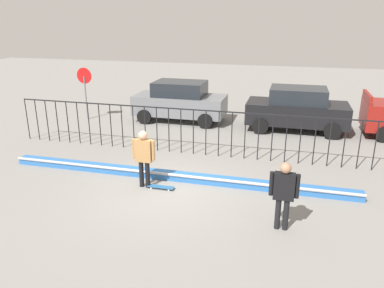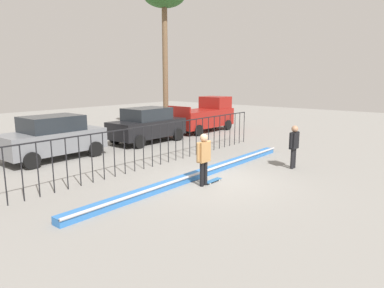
% 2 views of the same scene
% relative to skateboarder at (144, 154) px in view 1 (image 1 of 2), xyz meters
% --- Properties ---
extents(ground_plane, '(60.00, 60.00, 0.00)m').
position_rel_skateboarder_xyz_m(ground_plane, '(0.67, -0.04, -1.04)').
color(ground_plane, gray).
extents(bowl_coping_ledge, '(11.00, 0.40, 0.27)m').
position_rel_skateboarder_xyz_m(bowl_coping_ledge, '(0.67, 0.72, -0.92)').
color(bowl_coping_ledge, '#2D6BB7').
rests_on(bowl_coping_ledge, ground).
extents(perimeter_fence, '(14.04, 0.04, 1.68)m').
position_rel_skateboarder_xyz_m(perimeter_fence, '(0.67, 3.10, 0.01)').
color(perimeter_fence, black).
rests_on(perimeter_fence, ground).
extents(skateboarder, '(0.70, 0.26, 1.73)m').
position_rel_skateboarder_xyz_m(skateboarder, '(0.00, 0.00, 0.00)').
color(skateboarder, black).
rests_on(skateboarder, ground).
extents(skateboard, '(0.80, 0.20, 0.07)m').
position_rel_skateboarder_xyz_m(skateboard, '(0.50, -0.02, -0.98)').
color(skateboard, '#26598C').
rests_on(skateboard, ground).
extents(camera_operator, '(0.68, 0.26, 1.69)m').
position_rel_skateboarder_xyz_m(camera_operator, '(4.00, -1.35, -0.02)').
color(camera_operator, black).
rests_on(camera_operator, ground).
extents(parked_car_gray, '(4.30, 2.12, 1.90)m').
position_rel_skateboarder_xyz_m(parked_car_gray, '(-1.12, 7.39, -0.07)').
color(parked_car_gray, slate).
rests_on(parked_car_gray, ground).
extents(parked_car_black, '(4.30, 2.12, 1.90)m').
position_rel_skateboarder_xyz_m(parked_car_black, '(4.28, 7.18, -0.07)').
color(parked_car_black, black).
rests_on(parked_car_black, ground).
extents(stop_sign, '(0.76, 0.07, 2.50)m').
position_rel_skateboarder_xyz_m(stop_sign, '(-5.61, 6.54, 0.58)').
color(stop_sign, slate).
rests_on(stop_sign, ground).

